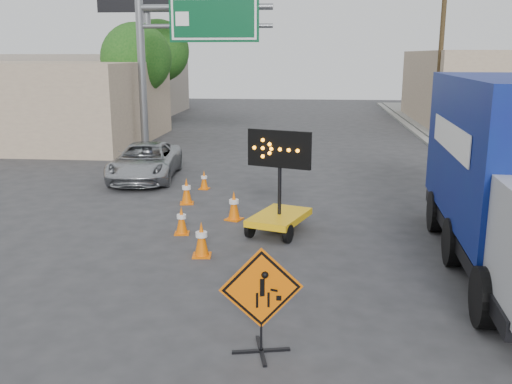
# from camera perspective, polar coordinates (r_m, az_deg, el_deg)

# --- Properties ---
(ground) EXTENTS (100.00, 100.00, 0.00)m
(ground) POSITION_cam_1_polar(r_m,az_deg,el_deg) (9.19, -3.88, -14.79)
(ground) COLOR #2D2D30
(ground) RESTS_ON ground
(curb_right) EXTENTS (0.40, 60.00, 0.12)m
(curb_right) POSITION_cam_1_polar(r_m,az_deg,el_deg) (24.06, 19.68, 2.48)
(curb_right) COLOR gray
(curb_right) RESTS_ON ground
(storefront_left_near) EXTENTS (14.00, 10.00, 4.00)m
(storefront_left_near) POSITION_cam_1_polar(r_m,az_deg,el_deg) (32.02, -23.19, 8.26)
(storefront_left_near) COLOR tan
(storefront_left_near) RESTS_ON ground
(storefront_left_far) EXTENTS (12.00, 10.00, 4.40)m
(storefront_left_far) POSITION_cam_1_polar(r_m,az_deg,el_deg) (45.11, -15.74, 10.33)
(storefront_left_far) COLOR gray
(storefront_left_far) RESTS_ON ground
(building_right_far) EXTENTS (10.00, 14.00, 4.60)m
(building_right_far) POSITION_cam_1_polar(r_m,az_deg,el_deg) (39.74, 23.14, 9.53)
(building_right_far) COLOR tan
(building_right_far) RESTS_ON ground
(highway_gantry) EXTENTS (6.18, 0.38, 6.90)m
(highway_gantry) POSITION_cam_1_polar(r_m,az_deg,el_deg) (26.58, -7.10, 15.00)
(highway_gantry) COLOR slate
(highway_gantry) RESTS_ON ground
(billboard) EXTENTS (6.10, 0.54, 9.85)m
(billboard) POSITION_cam_1_polar(r_m,az_deg,el_deg) (35.34, -10.74, 18.20)
(billboard) COLOR slate
(billboard) RESTS_ON ground
(utility_pole_far) EXTENTS (1.80, 0.26, 9.00)m
(utility_pole_far) POSITION_cam_1_polar(r_m,az_deg,el_deg) (32.63, 18.01, 13.50)
(utility_pole_far) COLOR #42321C
(utility_pole_far) RESTS_ON ground
(tree_left_near) EXTENTS (3.71, 3.71, 6.03)m
(tree_left_near) POSITION_cam_1_polar(r_m,az_deg,el_deg) (31.41, -11.89, 12.93)
(tree_left_near) COLOR #42321C
(tree_left_near) RESTS_ON ground
(tree_left_far) EXTENTS (4.10, 4.10, 6.66)m
(tree_left_far) POSITION_cam_1_polar(r_m,az_deg,el_deg) (39.37, -9.76, 13.72)
(tree_left_far) COLOR #42321C
(tree_left_far) RESTS_ON ground
(construction_sign) EXTENTS (1.23, 0.88, 1.66)m
(construction_sign) POSITION_cam_1_polar(r_m,az_deg,el_deg) (8.52, 0.53, -10.56)
(construction_sign) COLOR black
(construction_sign) RESTS_ON ground
(arrow_board) EXTENTS (1.64, 2.08, 2.60)m
(arrow_board) POSITION_cam_1_polar(r_m,az_deg,el_deg) (14.20, 2.35, -1.83)
(arrow_board) COLOR #F1B10D
(arrow_board) RESTS_ON ground
(pickup_truck) EXTENTS (2.56, 4.80, 1.28)m
(pickup_truck) POSITION_cam_1_polar(r_m,az_deg,el_deg) (20.80, -11.01, 3.02)
(pickup_truck) COLOR #A4A7AC
(pickup_truck) RESTS_ON ground
(cone_a) EXTENTS (0.45, 0.45, 0.80)m
(cone_a) POSITION_cam_1_polar(r_m,az_deg,el_deg) (12.68, -5.47, -4.70)
(cone_a) COLOR #E76104
(cone_a) RESTS_ON ground
(cone_b) EXTENTS (0.41, 0.41, 0.71)m
(cone_b) POSITION_cam_1_polar(r_m,az_deg,el_deg) (14.30, -7.46, -2.81)
(cone_b) COLOR #E76104
(cone_b) RESTS_ON ground
(cone_c) EXTENTS (0.53, 0.53, 0.80)m
(cone_c) POSITION_cam_1_polar(r_m,az_deg,el_deg) (15.39, -2.22, -1.35)
(cone_c) COLOR #E76104
(cone_c) RESTS_ON ground
(cone_d) EXTENTS (0.47, 0.47, 0.79)m
(cone_d) POSITION_cam_1_polar(r_m,az_deg,el_deg) (17.17, -6.96, 0.11)
(cone_d) COLOR #E76104
(cone_d) RESTS_ON ground
(cone_e) EXTENTS (0.36, 0.36, 0.63)m
(cone_e) POSITION_cam_1_polar(r_m,az_deg,el_deg) (19.01, -5.21, 1.23)
(cone_e) COLOR #E76104
(cone_e) RESTS_ON ground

